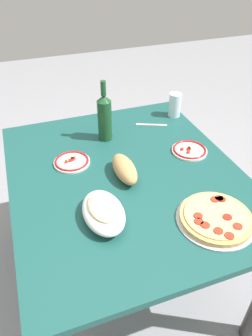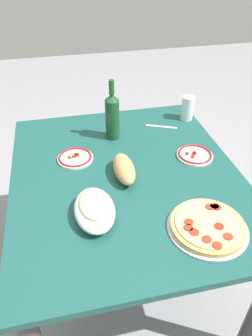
% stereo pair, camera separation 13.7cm
% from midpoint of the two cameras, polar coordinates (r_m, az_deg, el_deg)
% --- Properties ---
extents(ground_plane, '(8.00, 8.00, 0.00)m').
position_cam_midpoint_polar(ground_plane, '(1.93, -2.14, -18.29)').
color(ground_plane, gray).
rests_on(ground_plane, ground).
extents(dining_table, '(1.18, 0.99, 0.73)m').
position_cam_midpoint_polar(dining_table, '(1.47, -2.69, -4.68)').
color(dining_table, '#194C47').
rests_on(dining_table, ground).
extents(pepperoni_pizza, '(0.29, 0.29, 0.03)m').
position_cam_midpoint_polar(pepperoni_pizza, '(1.20, 12.72, -8.89)').
color(pepperoni_pizza, '#B7B7BC').
rests_on(pepperoni_pizza, dining_table).
extents(baked_pasta_dish, '(0.24, 0.15, 0.08)m').
position_cam_midpoint_polar(baked_pasta_dish, '(1.17, -7.49, -7.82)').
color(baked_pasta_dish, white).
rests_on(baked_pasta_dish, dining_table).
extents(wine_bottle, '(0.07, 0.07, 0.31)m').
position_cam_midpoint_polar(wine_bottle, '(1.58, -6.42, 9.09)').
color(wine_bottle, '#194723').
rests_on(wine_bottle, dining_table).
extents(water_glass, '(0.07, 0.07, 0.13)m').
position_cam_midpoint_polar(water_glass, '(1.82, 6.62, 11.15)').
color(water_glass, silver).
rests_on(water_glass, dining_table).
extents(side_plate_near, '(0.17, 0.17, 0.02)m').
position_cam_midpoint_polar(side_plate_near, '(1.48, -12.36, 1.04)').
color(side_plate_near, white).
rests_on(side_plate_near, dining_table).
extents(side_plate_far, '(0.17, 0.17, 0.02)m').
position_cam_midpoint_polar(side_plate_far, '(1.54, 8.86, 3.10)').
color(side_plate_far, white).
rests_on(side_plate_far, dining_table).
extents(bread_loaf, '(0.21, 0.09, 0.08)m').
position_cam_midpoint_polar(bread_loaf, '(1.35, -3.16, -0.28)').
color(bread_loaf, tan).
rests_on(bread_loaf, dining_table).
extents(fork_right, '(0.08, 0.16, 0.00)m').
position_cam_midpoint_polar(fork_right, '(1.74, 2.34, 7.69)').
color(fork_right, '#B7B7BC').
rests_on(fork_right, dining_table).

